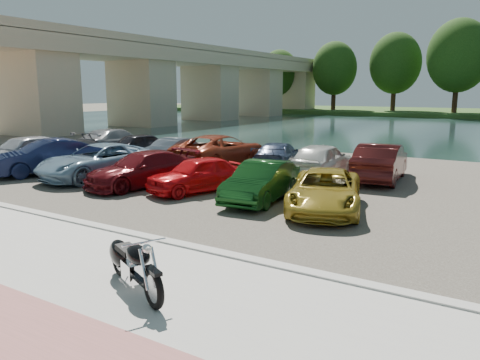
% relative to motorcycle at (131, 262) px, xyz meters
% --- Properties ---
extents(ground, '(200.00, 200.00, 0.00)m').
position_rel_motorcycle_xyz_m(ground, '(-0.52, 0.29, -0.56)').
color(ground, '#595447').
rests_on(ground, ground).
extents(promenade, '(60.00, 6.00, 0.10)m').
position_rel_motorcycle_xyz_m(promenade, '(-0.52, -0.71, -0.51)').
color(promenade, '#B9B5AE').
rests_on(promenade, ground).
extents(kerb, '(60.00, 0.30, 0.14)m').
position_rel_motorcycle_xyz_m(kerb, '(-0.52, 2.29, -0.49)').
color(kerb, '#B9B5AE').
rests_on(kerb, ground).
extents(parking_lot, '(60.00, 18.00, 0.04)m').
position_rel_motorcycle_xyz_m(parking_lot, '(-0.52, 11.29, -0.54)').
color(parking_lot, '#423E35').
rests_on(parking_lot, ground).
extents(river, '(120.00, 40.00, 0.00)m').
position_rel_motorcycle_xyz_m(river, '(-0.52, 40.29, -0.56)').
color(river, '#182B2A').
rests_on(river, ground).
extents(bridge, '(7.00, 56.00, 8.55)m').
position_rel_motorcycle_xyz_m(bridge, '(-28.52, 41.32, 4.96)').
color(bridge, tan).
rests_on(bridge, ground).
extents(motorcycle, '(2.19, 1.19, 1.05)m').
position_rel_motorcycle_xyz_m(motorcycle, '(0.00, 0.00, 0.00)').
color(motorcycle, black).
rests_on(motorcycle, promenade).
extents(car_0, '(1.97, 4.58, 1.54)m').
position_rel_motorcycle_xyz_m(car_0, '(-13.96, 7.21, 0.25)').
color(car_0, '#9CA0A7').
rests_on(car_0, parking_lot).
extents(car_1, '(3.04, 4.76, 1.48)m').
position_rel_motorcycle_xyz_m(car_1, '(-11.65, 6.78, 0.22)').
color(car_1, '#121838').
rests_on(car_1, parking_lot).
extents(car_2, '(3.01, 5.35, 1.41)m').
position_rel_motorcycle_xyz_m(car_2, '(-8.97, 7.22, 0.18)').
color(car_2, '#7999B1').
rests_on(car_2, parking_lot).
extents(car_3, '(2.76, 4.74, 1.29)m').
position_rel_motorcycle_xyz_m(car_3, '(-6.35, 6.98, 0.12)').
color(car_3, '#5A0C11').
rests_on(car_3, parking_lot).
extents(car_4, '(2.63, 3.98, 1.26)m').
position_rel_motorcycle_xyz_m(car_4, '(-4.02, 7.28, 0.11)').
color(car_4, red).
rests_on(car_4, parking_lot).
extents(car_5, '(1.80, 4.01, 1.28)m').
position_rel_motorcycle_xyz_m(car_5, '(-1.41, 7.27, 0.12)').
color(car_5, '#113F15').
rests_on(car_5, parking_lot).
extents(car_6, '(3.29, 4.80, 1.22)m').
position_rel_motorcycle_xyz_m(car_6, '(0.81, 7.17, 0.09)').
color(car_6, '#A58B26').
rests_on(car_6, parking_lot).
extents(car_7, '(2.86, 5.28, 1.45)m').
position_rel_motorcycle_xyz_m(car_7, '(-14.08, 12.85, 0.21)').
color(car_7, gray).
rests_on(car_7, parking_lot).
extents(car_8, '(2.44, 4.20, 1.34)m').
position_rel_motorcycle_xyz_m(car_8, '(-11.62, 12.72, 0.15)').
color(car_8, black).
rests_on(car_8, parking_lot).
extents(car_9, '(1.43, 3.79, 1.23)m').
position_rel_motorcycle_xyz_m(car_9, '(-9.11, 12.54, 0.10)').
color(car_9, slate).
rests_on(car_9, parking_lot).
extents(car_10, '(2.69, 5.48, 1.50)m').
position_rel_motorcycle_xyz_m(car_10, '(-6.66, 12.54, 0.23)').
color(car_10, maroon).
rests_on(car_10, parking_lot).
extents(car_11, '(2.75, 4.53, 1.23)m').
position_rel_motorcycle_xyz_m(car_11, '(-3.89, 13.22, 0.09)').
color(car_11, '#2C3955').
rests_on(car_11, parking_lot).
extents(car_12, '(1.91, 4.32, 1.44)m').
position_rel_motorcycle_xyz_m(car_12, '(-1.41, 12.30, 0.20)').
color(car_12, silver).
rests_on(car_12, parking_lot).
extents(car_13, '(2.08, 4.67, 1.49)m').
position_rel_motorcycle_xyz_m(car_13, '(0.87, 12.86, 0.22)').
color(car_13, '#431212').
rests_on(car_13, parking_lot).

